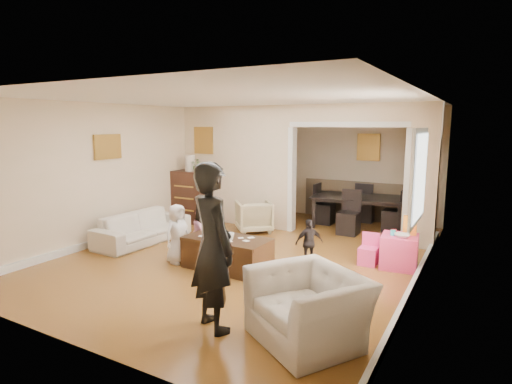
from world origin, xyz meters
The scene contains 27 objects.
floor centered at (0.00, 0.00, 0.00)m, with size 7.00×7.00×0.00m, color #A66D2A.
partition_left centered at (-1.38, 1.80, 1.30)m, with size 2.75×0.18×2.60m, color beige.
partition_right centered at (2.48, 1.80, 1.30)m, with size 0.55×0.18×2.60m, color beige.
partition_header centered at (1.10, 1.80, 2.42)m, with size 2.22×0.18×0.35m, color beige.
window_pane centered at (2.73, -0.40, 1.55)m, with size 0.03×0.95×1.10m, color white.
framed_art_partition centered at (-2.20, 1.70, 1.85)m, with size 0.45×0.03×0.55m, color brown.
framed_art_sofa_wall centered at (-2.71, -0.60, 1.80)m, with size 0.03×0.55×0.40m, color brown.
framed_art_alcove centered at (1.10, 3.44, 1.70)m, with size 0.45×0.03×0.55m, color brown.
sofa centered at (-2.13, -0.38, 0.28)m, with size 1.91×0.75×0.56m, color silver.
armchair_back centered at (-0.68, 1.33, 0.32)m, with size 0.69×0.71×0.64m, color tan.
armchair_front centered at (1.98, -2.25, 0.36)m, with size 1.10×0.96×0.72m, color silver.
dresser centered at (-2.36, 1.39, 0.59)m, with size 0.85×0.48×1.17m, color #341A0F.
table_lamp centered at (-2.36, 1.39, 1.35)m, with size 0.22×0.22×0.36m, color beige.
potted_plant centered at (-2.16, 1.39, 1.31)m, with size 0.26×0.22×0.29m, color #476F31.
coffee_table centered at (0.07, -0.84, 0.25)m, with size 1.31×0.66×0.49m, color #392412.
coffee_cup centered at (0.17, -0.89, 0.54)m, with size 0.11×0.11×0.10m, color white.
play_table centered at (2.38, 0.51, 0.26)m, with size 0.54×0.54×0.52m, color #F13F7E.
cereal_box centered at (2.50, 0.61, 0.67)m, with size 0.20×0.07×0.30m, color yellow.
cyan_cup centered at (2.28, 0.46, 0.56)m, with size 0.08×0.08×0.08m, color #27C3BD.
toy_block centered at (2.26, 0.63, 0.54)m, with size 0.08×0.06×0.05m, color red.
play_bowl centered at (2.43, 0.39, 0.55)m, with size 0.23×0.23×0.06m, color silver.
dining_table centered at (1.11, 2.72, 0.34)m, with size 1.93×1.07×0.68m, color black.
adult_person centered at (0.97, -2.50, 0.92)m, with size 0.67×0.44×1.84m, color black.
child_kneel_a centered at (-0.78, -0.99, 0.48)m, with size 0.47×0.31×0.96m, color silver.
child_kneel_b centered at (-0.63, -0.54, 0.43)m, with size 0.41×0.32×0.85m, color pink.
child_toddler centered at (1.12, -0.09, 0.38)m, with size 0.44×0.18×0.75m, color black.
craft_papers centered at (0.12, -0.84, 0.49)m, with size 0.86×0.51×0.00m.
Camera 1 is at (3.47, -6.01, 2.22)m, focal length 29.14 mm.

